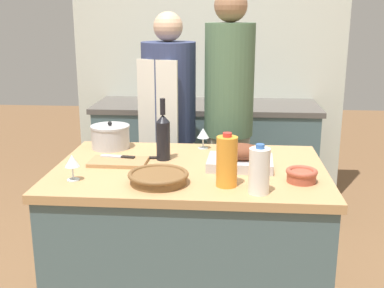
{
  "coord_description": "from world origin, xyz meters",
  "views": [
    {
      "loc": [
        0.19,
        -2.2,
        1.59
      ],
      "look_at": [
        0.0,
        0.13,
        0.95
      ],
      "focal_mm": 45.0,
      "sensor_mm": 36.0,
      "label": 1
    }
  ],
  "objects_px": {
    "roasting_pan": "(240,158)",
    "mixing_bowl": "(302,175)",
    "wine_glass_left": "(72,162)",
    "knife_chef": "(138,158)",
    "wine_bottle_green": "(163,136)",
    "juice_jug": "(227,161)",
    "person_cook_aproned": "(169,124)",
    "stock_pot": "(110,137)",
    "knife_paring": "(119,157)",
    "cutting_board": "(118,162)",
    "person_cook_guest": "(229,113)",
    "wicker_basket": "(158,177)",
    "condiment_bottle_tall": "(236,94)",
    "condiment_bottle_short": "(145,94)",
    "milk_jug": "(259,171)",
    "wine_glass_right": "(203,134)"
  },
  "relations": [
    {
      "from": "juice_jug",
      "to": "person_cook_aproned",
      "type": "distance_m",
      "value": 1.18
    },
    {
      "from": "wicker_basket",
      "to": "mixing_bowl",
      "type": "height_order",
      "value": "mixing_bowl"
    },
    {
      "from": "juice_jug",
      "to": "person_cook_aproned",
      "type": "xyz_separation_m",
      "value": [
        -0.39,
        1.11,
        -0.1
      ]
    },
    {
      "from": "stock_pot",
      "to": "wine_glass_left",
      "type": "distance_m",
      "value": 0.54
    },
    {
      "from": "condiment_bottle_tall",
      "to": "wicker_basket",
      "type": "bearing_deg",
      "value": -101.47
    },
    {
      "from": "condiment_bottle_tall",
      "to": "roasting_pan",
      "type": "bearing_deg",
      "value": -89.71
    },
    {
      "from": "wine_bottle_green",
      "to": "knife_paring",
      "type": "height_order",
      "value": "wine_bottle_green"
    },
    {
      "from": "stock_pot",
      "to": "wine_glass_right",
      "type": "distance_m",
      "value": 0.51
    },
    {
      "from": "mixing_bowl",
      "to": "condiment_bottle_short",
      "type": "height_order",
      "value": "condiment_bottle_short"
    },
    {
      "from": "person_cook_aproned",
      "to": "person_cook_guest",
      "type": "relative_size",
      "value": 0.92
    },
    {
      "from": "mixing_bowl",
      "to": "wine_glass_left",
      "type": "height_order",
      "value": "wine_glass_left"
    },
    {
      "from": "stock_pot",
      "to": "person_cook_aproned",
      "type": "distance_m",
      "value": 0.61
    },
    {
      "from": "cutting_board",
      "to": "condiment_bottle_tall",
      "type": "relative_size",
      "value": 1.6
    },
    {
      "from": "wine_glass_left",
      "to": "condiment_bottle_tall",
      "type": "xyz_separation_m",
      "value": [
        0.74,
        1.72,
        0.03
      ]
    },
    {
      "from": "milk_jug",
      "to": "person_cook_aproned",
      "type": "relative_size",
      "value": 0.13
    },
    {
      "from": "cutting_board",
      "to": "juice_jug",
      "type": "xyz_separation_m",
      "value": [
        0.54,
        -0.27,
        0.1
      ]
    },
    {
      "from": "wine_glass_left",
      "to": "person_cook_guest",
      "type": "xyz_separation_m",
      "value": [
        0.68,
        1.03,
        0.02
      ]
    },
    {
      "from": "wine_bottle_green",
      "to": "wine_glass_right",
      "type": "distance_m",
      "value": 0.3
    },
    {
      "from": "milk_jug",
      "to": "juice_jug",
      "type": "bearing_deg",
      "value": 150.39
    },
    {
      "from": "mixing_bowl",
      "to": "wine_bottle_green",
      "type": "height_order",
      "value": "wine_bottle_green"
    },
    {
      "from": "cutting_board",
      "to": "mixing_bowl",
      "type": "height_order",
      "value": "mixing_bowl"
    },
    {
      "from": "juice_jug",
      "to": "person_cook_aproned",
      "type": "relative_size",
      "value": 0.15
    },
    {
      "from": "stock_pot",
      "to": "condiment_bottle_tall",
      "type": "relative_size",
      "value": 1.21
    },
    {
      "from": "mixing_bowl",
      "to": "wine_bottle_green",
      "type": "relative_size",
      "value": 0.44
    },
    {
      "from": "person_cook_guest",
      "to": "condiment_bottle_tall",
      "type": "bearing_deg",
      "value": 74.28
    },
    {
      "from": "mixing_bowl",
      "to": "person_cook_aproned",
      "type": "relative_size",
      "value": 0.09
    },
    {
      "from": "wicker_basket",
      "to": "knife_chef",
      "type": "distance_m",
      "value": 0.39
    },
    {
      "from": "wine_bottle_green",
      "to": "wine_glass_left",
      "type": "height_order",
      "value": "wine_bottle_green"
    },
    {
      "from": "wicker_basket",
      "to": "condiment_bottle_short",
      "type": "bearing_deg",
      "value": 101.89
    },
    {
      "from": "wine_glass_right",
      "to": "condiment_bottle_short",
      "type": "xyz_separation_m",
      "value": [
        -0.5,
        1.02,
        0.04
      ]
    },
    {
      "from": "roasting_pan",
      "to": "mixing_bowl",
      "type": "bearing_deg",
      "value": -34.91
    },
    {
      "from": "condiment_bottle_tall",
      "to": "knife_chef",
      "type": "bearing_deg",
      "value": -110.32
    },
    {
      "from": "roasting_pan",
      "to": "wine_glass_right",
      "type": "bearing_deg",
      "value": 121.45
    },
    {
      "from": "wine_glass_left",
      "to": "condiment_bottle_tall",
      "type": "height_order",
      "value": "condiment_bottle_tall"
    },
    {
      "from": "wine_glass_left",
      "to": "knife_chef",
      "type": "height_order",
      "value": "wine_glass_left"
    },
    {
      "from": "mixing_bowl",
      "to": "wine_glass_left",
      "type": "relative_size",
      "value": 1.18
    },
    {
      "from": "wicker_basket",
      "to": "knife_paring",
      "type": "distance_m",
      "value": 0.4
    },
    {
      "from": "cutting_board",
      "to": "wicker_basket",
      "type": "bearing_deg",
      "value": -47.85
    },
    {
      "from": "cutting_board",
      "to": "condiment_bottle_short",
      "type": "height_order",
      "value": "condiment_bottle_short"
    },
    {
      "from": "roasting_pan",
      "to": "wicker_basket",
      "type": "distance_m",
      "value": 0.44
    },
    {
      "from": "juice_jug",
      "to": "milk_jug",
      "type": "bearing_deg",
      "value": -29.61
    },
    {
      "from": "juice_jug",
      "to": "milk_jug",
      "type": "height_order",
      "value": "juice_jug"
    },
    {
      "from": "wine_glass_right",
      "to": "knife_paring",
      "type": "relative_size",
      "value": 0.63
    },
    {
      "from": "knife_paring",
      "to": "person_cook_aproned",
      "type": "relative_size",
      "value": 0.11
    },
    {
      "from": "wicker_basket",
      "to": "mixing_bowl",
      "type": "bearing_deg",
      "value": 6.29
    },
    {
      "from": "roasting_pan",
      "to": "knife_paring",
      "type": "bearing_deg",
      "value": 174.16
    },
    {
      "from": "mixing_bowl",
      "to": "milk_jug",
      "type": "bearing_deg",
      "value": -141.95
    },
    {
      "from": "wine_bottle_green",
      "to": "cutting_board",
      "type": "bearing_deg",
      "value": -157.41
    },
    {
      "from": "roasting_pan",
      "to": "mixing_bowl",
      "type": "relative_size",
      "value": 2.32
    },
    {
      "from": "juice_jug",
      "to": "knife_paring",
      "type": "height_order",
      "value": "juice_jug"
    }
  ]
}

